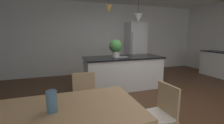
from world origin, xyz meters
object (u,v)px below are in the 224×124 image
(chair_kitchen_end, at_px, (159,114))
(kitchen_island, at_px, (123,72))
(refrigerator, at_px, (135,48))
(potted_plant_on_island, at_px, (116,47))
(chair_far_right, at_px, (85,98))
(dining_table, at_px, (59,116))
(vase_on_dining_table, at_px, (52,101))

(chair_kitchen_end, relative_size, kitchen_island, 0.40)
(refrigerator, xyz_separation_m, potted_plant_on_island, (-1.43, -1.60, 0.18))
(chair_kitchen_end, relative_size, chair_far_right, 1.00)
(chair_far_right, xyz_separation_m, potted_plant_on_island, (1.07, 1.46, 0.70))
(potted_plant_on_island, bearing_deg, chair_kitchen_end, -95.64)
(chair_kitchen_end, xyz_separation_m, chair_far_right, (-0.84, 0.85, 0.00))
(kitchen_island, relative_size, refrigerator, 1.10)
(dining_table, height_order, potted_plant_on_island, potted_plant_on_island)
(chair_far_right, relative_size, kitchen_island, 0.40)
(dining_table, distance_m, refrigerator, 4.87)
(kitchen_island, height_order, refrigerator, refrigerator)
(chair_far_right, distance_m, kitchen_island, 1.95)
(dining_table, distance_m, vase_on_dining_table, 0.19)
(chair_far_right, distance_m, refrigerator, 3.98)
(chair_kitchen_end, bearing_deg, dining_table, -179.88)
(vase_on_dining_table, bearing_deg, chair_kitchen_end, 0.82)
(dining_table, distance_m, kitchen_island, 2.86)
(chair_kitchen_end, xyz_separation_m, vase_on_dining_table, (-1.28, -0.02, 0.38))
(chair_kitchen_end, xyz_separation_m, potted_plant_on_island, (0.23, 2.30, 0.70))
(refrigerator, relative_size, potted_plant_on_island, 4.11)
(kitchen_island, xyz_separation_m, refrigerator, (1.20, 1.60, 0.53))
(chair_kitchen_end, distance_m, chair_far_right, 1.19)
(chair_far_right, bearing_deg, kitchen_island, 48.35)
(dining_table, relative_size, refrigerator, 0.86)
(dining_table, bearing_deg, vase_on_dining_table, -163.53)
(potted_plant_on_island, distance_m, vase_on_dining_table, 2.79)
(kitchen_island, bearing_deg, potted_plant_on_island, 180.00)
(dining_table, distance_m, potted_plant_on_island, 2.77)
(potted_plant_on_island, relative_size, vase_on_dining_table, 2.20)
(dining_table, bearing_deg, potted_plant_on_island, 57.73)
(chair_kitchen_end, bearing_deg, chair_far_right, 134.85)
(vase_on_dining_table, bearing_deg, refrigerator, 53.15)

